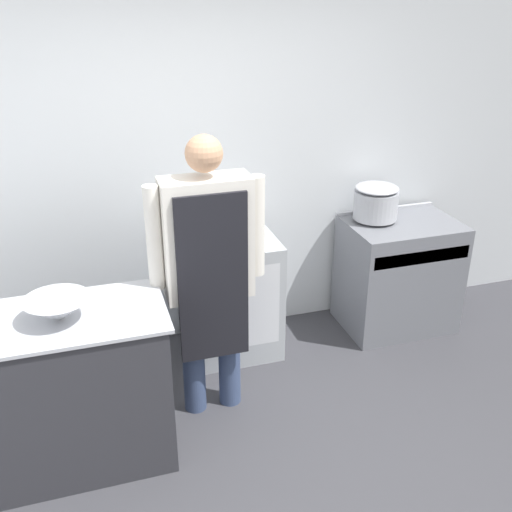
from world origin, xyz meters
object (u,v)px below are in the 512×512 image
stove (398,274)px  person_cook (208,263)px  stock_pot (376,201)px  mixing_bowl (58,309)px  fridge_unit (230,296)px

stove → person_cook: person_cook is taller
stove → stock_pot: 0.63m
mixing_bowl → stock_pot: 2.48m
person_cook → mixing_bowl: person_cook is taller
mixing_bowl → stock_pot: (2.30, 0.93, 0.03)m
stock_pot → stove: bearing=-29.5°
stove → stock_pot: (-0.19, 0.11, 0.59)m
fridge_unit → stock_pot: 1.30m
stove → person_cook: bearing=-160.8°
stove → fridge_unit: 1.35m
fridge_unit → mixing_bowl: size_ratio=2.59×
mixing_bowl → stock_pot: size_ratio=1.03×
person_cook → stove: bearing=19.2°
person_cook → stock_pot: 1.60m
person_cook → stock_pot: person_cook is taller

